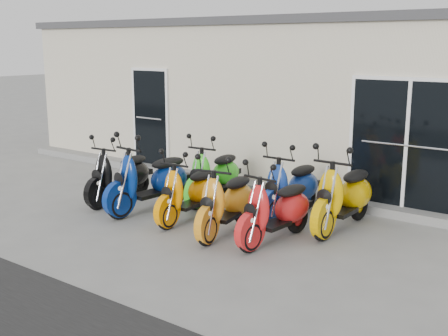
{
  "coord_description": "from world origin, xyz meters",
  "views": [
    {
      "loc": [
        5.57,
        -6.96,
        2.84
      ],
      "look_at": [
        0.0,
        0.6,
        0.75
      ],
      "focal_mm": 45.0,
      "sensor_mm": 36.0,
      "label": 1
    }
  ],
  "objects_px": {
    "scooter_front_black": "(120,168)",
    "scooter_front_red": "(277,200)",
    "scooter_front_orange_a": "(189,184)",
    "scooter_front_orange_b": "(227,192)",
    "scooter_back_green": "(214,167)",
    "scooter_back_yellow": "(344,186)",
    "scooter_back_blue": "(291,179)",
    "scooter_front_blue": "(150,171)"
  },
  "relations": [
    {
      "from": "scooter_front_orange_b",
      "to": "scooter_back_blue",
      "type": "xyz_separation_m",
      "value": [
        0.38,
        1.28,
        0.01
      ]
    },
    {
      "from": "scooter_front_red",
      "to": "scooter_back_yellow",
      "type": "relative_size",
      "value": 0.9
    },
    {
      "from": "scooter_front_blue",
      "to": "scooter_back_green",
      "type": "relative_size",
      "value": 1.09
    },
    {
      "from": "scooter_front_black",
      "to": "scooter_front_blue",
      "type": "bearing_deg",
      "value": -10.62
    },
    {
      "from": "scooter_front_blue",
      "to": "scooter_front_orange_b",
      "type": "distance_m",
      "value": 1.77
    },
    {
      "from": "scooter_front_blue",
      "to": "scooter_front_orange_a",
      "type": "relative_size",
      "value": 1.15
    },
    {
      "from": "scooter_front_black",
      "to": "scooter_front_red",
      "type": "relative_size",
      "value": 1.01
    },
    {
      "from": "scooter_front_black",
      "to": "scooter_front_orange_a",
      "type": "distance_m",
      "value": 1.72
    },
    {
      "from": "scooter_front_red",
      "to": "scooter_back_green",
      "type": "height_order",
      "value": "scooter_back_green"
    },
    {
      "from": "scooter_front_orange_a",
      "to": "scooter_front_red",
      "type": "bearing_deg",
      "value": -4.21
    },
    {
      "from": "scooter_front_orange_a",
      "to": "scooter_back_blue",
      "type": "bearing_deg",
      "value": 38.76
    },
    {
      "from": "scooter_front_orange_b",
      "to": "scooter_back_blue",
      "type": "distance_m",
      "value": 1.33
    },
    {
      "from": "scooter_front_black",
      "to": "scooter_front_blue",
      "type": "distance_m",
      "value": 0.84
    },
    {
      "from": "scooter_front_orange_a",
      "to": "scooter_front_blue",
      "type": "bearing_deg",
      "value": 176.63
    },
    {
      "from": "scooter_front_orange_b",
      "to": "scooter_back_green",
      "type": "xyz_separation_m",
      "value": [
        -1.22,
        1.29,
        0.0
      ]
    },
    {
      "from": "scooter_front_red",
      "to": "scooter_front_blue",
      "type": "bearing_deg",
      "value": -175.31
    },
    {
      "from": "scooter_front_blue",
      "to": "scooter_front_black",
      "type": "bearing_deg",
      "value": -179.6
    },
    {
      "from": "scooter_front_blue",
      "to": "scooter_back_green",
      "type": "distance_m",
      "value": 1.23
    },
    {
      "from": "scooter_front_orange_a",
      "to": "scooter_back_green",
      "type": "distance_m",
      "value": 1.17
    },
    {
      "from": "scooter_back_blue",
      "to": "scooter_back_yellow",
      "type": "distance_m",
      "value": 0.96
    },
    {
      "from": "scooter_back_green",
      "to": "scooter_back_yellow",
      "type": "height_order",
      "value": "scooter_back_yellow"
    },
    {
      "from": "scooter_front_orange_b",
      "to": "scooter_front_red",
      "type": "xyz_separation_m",
      "value": [
        0.8,
        0.12,
        -0.01
      ]
    },
    {
      "from": "scooter_back_yellow",
      "to": "scooter_front_orange_a",
      "type": "bearing_deg",
      "value": -153.83
    },
    {
      "from": "scooter_front_orange_a",
      "to": "scooter_back_green",
      "type": "xyz_separation_m",
      "value": [
        -0.35,
        1.12,
        0.03
      ]
    },
    {
      "from": "scooter_back_green",
      "to": "scooter_back_yellow",
      "type": "relative_size",
      "value": 0.93
    },
    {
      "from": "scooter_front_black",
      "to": "scooter_back_yellow",
      "type": "distance_m",
      "value": 4.05
    },
    {
      "from": "scooter_front_orange_b",
      "to": "scooter_front_red",
      "type": "distance_m",
      "value": 0.81
    },
    {
      "from": "scooter_front_blue",
      "to": "scooter_back_yellow",
      "type": "relative_size",
      "value": 1.01
    },
    {
      "from": "scooter_back_blue",
      "to": "scooter_back_yellow",
      "type": "relative_size",
      "value": 0.94
    },
    {
      "from": "scooter_front_blue",
      "to": "scooter_front_red",
      "type": "distance_m",
      "value": 2.56
    },
    {
      "from": "scooter_front_orange_a",
      "to": "scooter_back_yellow",
      "type": "distance_m",
      "value": 2.45
    },
    {
      "from": "scooter_front_black",
      "to": "scooter_back_blue",
      "type": "bearing_deg",
      "value": 13.9
    },
    {
      "from": "scooter_front_black",
      "to": "scooter_back_green",
      "type": "xyz_separation_m",
      "value": [
        1.37,
        1.02,
        0.01
      ]
    },
    {
      "from": "scooter_front_orange_a",
      "to": "scooter_front_orange_b",
      "type": "height_order",
      "value": "scooter_front_orange_b"
    },
    {
      "from": "scooter_front_red",
      "to": "scooter_back_yellow",
      "type": "xyz_separation_m",
      "value": [
        0.55,
        1.1,
        0.07
      ]
    },
    {
      "from": "scooter_front_orange_a",
      "to": "scooter_front_orange_b",
      "type": "distance_m",
      "value": 0.89
    },
    {
      "from": "scooter_front_orange_a",
      "to": "scooter_front_orange_b",
      "type": "bearing_deg",
      "value": -13.67
    },
    {
      "from": "scooter_front_black",
      "to": "scooter_front_orange_a",
      "type": "xyz_separation_m",
      "value": [
        1.72,
        -0.1,
        -0.02
      ]
    },
    {
      "from": "scooter_front_blue",
      "to": "scooter_back_blue",
      "type": "height_order",
      "value": "scooter_front_blue"
    },
    {
      "from": "scooter_front_orange_b",
      "to": "scooter_back_blue",
      "type": "bearing_deg",
      "value": 64.77
    },
    {
      "from": "scooter_front_red",
      "to": "scooter_back_blue",
      "type": "xyz_separation_m",
      "value": [
        -0.41,
        1.15,
        0.03
      ]
    },
    {
      "from": "scooter_front_orange_b",
      "to": "scooter_front_red",
      "type": "relative_size",
      "value": 1.02
    }
  ]
}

